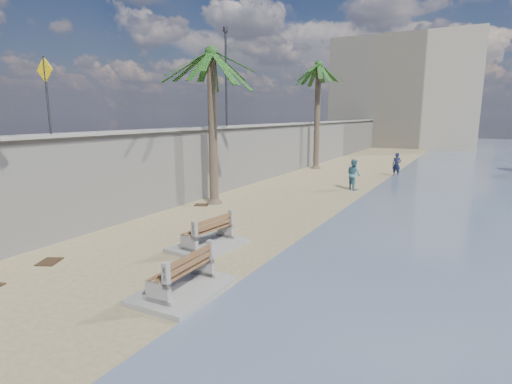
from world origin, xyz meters
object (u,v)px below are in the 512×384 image
at_px(bench_near, 182,276).
at_px(person_b, 354,173).
at_px(palm_mid, 211,55).
at_px(person_a, 397,163).
at_px(palm_back, 319,66).
at_px(bench_far, 208,234).

distance_m(bench_near, person_b, 15.36).
bearing_deg(person_b, palm_mid, 96.88).
distance_m(person_a, person_b, 6.54).
xyz_separation_m(palm_back, person_b, (5.11, -7.58, -6.85)).
bearing_deg(palm_mid, bench_near, -59.55).
distance_m(palm_mid, person_b, 10.28).
distance_m(bench_near, bench_far, 3.37).
relative_size(bench_far, person_b, 1.31).
height_order(palm_mid, person_b, palm_mid).
relative_size(palm_back, person_a, 4.75).
distance_m(palm_mid, palm_back, 14.43).
bearing_deg(palm_back, person_a, -10.29).
bearing_deg(bench_near, palm_mid, 120.45).
height_order(bench_near, person_b, person_b).
distance_m(bench_near, person_a, 21.81).
xyz_separation_m(palm_mid, palm_back, (-0.21, 14.40, 0.93)).
bearing_deg(palm_back, palm_mid, -89.17).
bearing_deg(person_b, person_a, -58.32).
bearing_deg(bench_near, bench_far, 115.05).
xyz_separation_m(bench_far, palm_back, (-3.80, 19.88, 7.39)).
distance_m(bench_far, palm_mid, 9.20).
relative_size(bench_near, person_b, 1.26).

